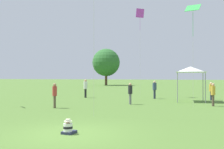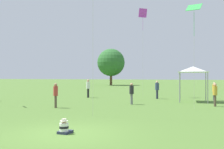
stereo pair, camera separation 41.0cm
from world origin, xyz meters
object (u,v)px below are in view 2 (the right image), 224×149
Objects in this scene: distant_tree_1 at (111,62)px; canopy_tent at (193,70)px; person_standing_6 at (132,92)px; seated_toddler at (64,128)px; person_standing_3 at (157,88)px; person_standing_1 at (88,87)px; person_standing_4 at (214,90)px; person_standing_5 at (56,93)px; person_standing_7 at (215,93)px; kite_3 at (194,10)px; kite_0 at (143,16)px.

canopy_tent is at bearing -63.51° from distant_tree_1.
seated_toddler is at bearing 128.31° from person_standing_6.
person_standing_3 is (1.66, 16.30, 0.80)m from seated_toddler.
canopy_tent reaches higher than person_standing_6.
person_standing_6 is (5.55, -4.97, -0.11)m from person_standing_1.
person_standing_4 is 14.23m from person_standing_5.
seated_toddler is at bearing -157.97° from person_standing_4.
kite_3 is (-1.48, -2.01, 5.57)m from person_standing_7.
person_standing_5 is at bearing 174.05° from person_standing_4.
person_standing_7 is (-0.40, -5.05, 0.03)m from person_standing_4.
distant_tree_1 is (-12.98, 50.18, 5.15)m from seated_toddler.
person_standing_6 is 41.86m from distant_tree_1.
seated_toddler is 0.08× the size of kite_3.
seated_toddler is at bearing -58.44° from kite_3.
person_standing_5 is 0.24× the size of kite_3.
person_standing_1 is at bearing 74.78° from person_standing_5.
kite_0 is at bearing 161.67° from person_standing_3.
person_standing_5 is (-5.90, -9.15, -0.00)m from person_standing_3.
distant_tree_1 reaches higher than person_standing_3.
person_standing_4 is at bearing 73.12° from seated_toddler.
kite_3 is (10.12, -6.62, 5.47)m from person_standing_1.
seated_toddler is 12.83m from person_standing_7.
person_standing_6 is at bearing 10.28° from person_standing_7.
person_standing_7 is at bearing -17.86° from person_standing_3.
canopy_tent is (-1.45, 3.14, 1.71)m from person_standing_7.
person_standing_3 reaches higher than person_standing_6.
seated_toddler is 10.77m from person_standing_6.
person_standing_1 is 10.38m from canopy_tent.
kite_3 is (9.15, 1.94, 5.55)m from person_standing_5.
kite_3 is at bearing -150.03° from person_standing_4.
canopy_tent is (10.14, -1.47, 1.62)m from person_standing_1.
distant_tree_1 reaches higher than person_standing_6.
person_standing_5 is at bearing -108.08° from kite_3.
person_standing_3 is 7.03m from person_standing_7.
person_standing_1 is 0.26× the size of kite_3.
person_standing_3 is at bearing -66.62° from distant_tree_1.
seated_toddler is 52.09m from distant_tree_1.
distant_tree_1 is (-7.77, 34.47, 4.28)m from person_standing_1.
person_standing_6 is at bearing -71.34° from distant_tree_1.
canopy_tent is at bearing -58.27° from person_standing_7.
person_standing_6 is (0.34, 10.74, 0.76)m from seated_toddler.
person_standing_1 is 6.90m from person_standing_3.
kite_0 reaches higher than person_standing_6.
person_standing_3 is 0.19× the size of kite_0.
kite_3 is at bearing 126.41° from kite_0.
person_standing_5 is at bearing -78.52° from distant_tree_1.
person_standing_5 is 0.57× the size of canopy_tent.
kite_0 is at bearing -47.02° from person_standing_6.
person_standing_5 reaches higher than person_standing_4.
person_standing_6 is 7.40m from kite_3.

